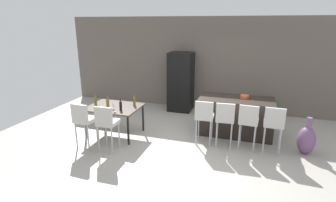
# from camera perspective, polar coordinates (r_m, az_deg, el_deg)

# --- Properties ---
(ground_plane) EXTENTS (10.00, 10.00, 0.00)m
(ground_plane) POSITION_cam_1_polar(r_m,az_deg,el_deg) (6.34, 6.35, -8.80)
(ground_plane) COLOR #ADA89E
(back_wall) EXTENTS (10.00, 0.12, 2.90)m
(back_wall) POSITION_cam_1_polar(r_m,az_deg,el_deg) (8.42, 10.33, 7.79)
(back_wall) COLOR #665B51
(back_wall) RESTS_ON ground_plane
(kitchen_island) EXTENTS (1.80, 0.90, 0.92)m
(kitchen_island) POSITION_cam_1_polar(r_m,az_deg,el_deg) (6.81, 14.36, -3.19)
(kitchen_island) COLOR black
(kitchen_island) RESTS_ON ground_plane
(bar_chair_left) EXTENTS (0.41, 0.41, 1.05)m
(bar_chair_left) POSITION_cam_1_polar(r_m,az_deg,el_deg) (6.02, 7.92, -3.07)
(bar_chair_left) COLOR beige
(bar_chair_left) RESTS_ON ground_plane
(bar_chair_middle) EXTENTS (0.43, 0.43, 1.05)m
(bar_chair_middle) POSITION_cam_1_polar(r_m,az_deg,el_deg) (5.96, 12.29, -3.49)
(bar_chair_middle) COLOR beige
(bar_chair_middle) RESTS_ON ground_plane
(bar_chair_right) EXTENTS (0.43, 0.43, 1.05)m
(bar_chair_right) POSITION_cam_1_polar(r_m,az_deg,el_deg) (5.95, 17.08, -3.92)
(bar_chair_right) COLOR beige
(bar_chair_right) RESTS_ON ground_plane
(bar_chair_far) EXTENTS (0.42, 0.42, 1.05)m
(bar_chair_far) POSITION_cam_1_polar(r_m,az_deg,el_deg) (5.97, 22.01, -4.34)
(bar_chair_far) COLOR beige
(bar_chair_far) RESTS_ON ground_plane
(dining_table) EXTENTS (1.26, 0.98, 0.74)m
(dining_table) POSITION_cam_1_polar(r_m,az_deg,el_deg) (6.59, -11.59, -1.71)
(dining_table) COLOR #4C4238
(dining_table) RESTS_ON ground_plane
(dining_chair_near) EXTENTS (0.42, 0.42, 1.05)m
(dining_chair_near) POSITION_cam_1_polar(r_m,az_deg,el_deg) (6.05, -17.90, -3.62)
(dining_chair_near) COLOR beige
(dining_chair_near) RESTS_ON ground_plane
(dining_chair_far) EXTENTS (0.40, 0.40, 1.05)m
(dining_chair_far) POSITION_cam_1_polar(r_m,az_deg,el_deg) (5.75, -13.22, -4.32)
(dining_chair_far) COLOR beige
(dining_chair_far) RESTS_ON ground_plane
(wine_bottle_end) EXTENTS (0.07, 0.07, 0.33)m
(wine_bottle_end) POSITION_cam_1_polar(r_m,az_deg,el_deg) (6.63, -15.46, -0.13)
(wine_bottle_end) COLOR brown
(wine_bottle_end) RESTS_ON dining_table
(wine_bottle_inner) EXTENTS (0.06, 0.06, 0.27)m
(wine_bottle_inner) POSITION_cam_1_polar(r_m,az_deg,el_deg) (6.24, -10.25, -1.03)
(wine_bottle_inner) COLOR black
(wine_bottle_inner) RESTS_ON dining_table
(wine_bottle_middle) EXTENTS (0.07, 0.07, 0.30)m
(wine_bottle_middle) POSITION_cam_1_polar(r_m,az_deg,el_deg) (6.43, -12.95, -0.52)
(wine_bottle_middle) COLOR brown
(wine_bottle_middle) RESTS_ON dining_table
(wine_bottle_near) EXTENTS (0.06, 0.06, 0.27)m
(wine_bottle_near) POSITION_cam_1_polar(r_m,az_deg,el_deg) (6.53, -7.33, -0.04)
(wine_bottle_near) COLOR brown
(wine_bottle_near) RESTS_ON dining_table
(wine_glass_left) EXTENTS (0.07, 0.07, 0.17)m
(wine_glass_left) POSITION_cam_1_polar(r_m,az_deg,el_deg) (6.37, -11.83, -0.59)
(wine_glass_left) COLOR silver
(wine_glass_left) RESTS_ON dining_table
(wine_glass_right) EXTENTS (0.07, 0.07, 0.17)m
(wine_glass_right) POSITION_cam_1_polar(r_m,az_deg,el_deg) (6.15, -11.59, -1.18)
(wine_glass_right) COLOR silver
(wine_glass_right) RESTS_ON dining_table
(refrigerator) EXTENTS (0.72, 0.68, 1.84)m
(refrigerator) POSITION_cam_1_polar(r_m,az_deg,el_deg) (8.28, 2.81, 4.16)
(refrigerator) COLOR black
(refrigerator) RESTS_ON ground_plane
(fruit_bowl) EXTENTS (0.21, 0.21, 0.07)m
(fruit_bowl) POSITION_cam_1_polar(r_m,az_deg,el_deg) (6.76, 16.28, 0.91)
(fruit_bowl) COLOR #C6512D
(fruit_bowl) RESTS_ON kitchen_island
(floor_vase) EXTENTS (0.37, 0.37, 0.82)m
(floor_vase) POSITION_cam_1_polar(r_m,az_deg,el_deg) (6.38, 27.83, -7.45)
(floor_vase) COLOR #704C75
(floor_vase) RESTS_ON ground_plane
(potted_plant) EXTENTS (0.37, 0.37, 0.57)m
(potted_plant) POSITION_cam_1_polar(r_m,az_deg,el_deg) (8.19, 21.53, -1.46)
(potted_plant) COLOR #38383D
(potted_plant) RESTS_ON ground_plane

